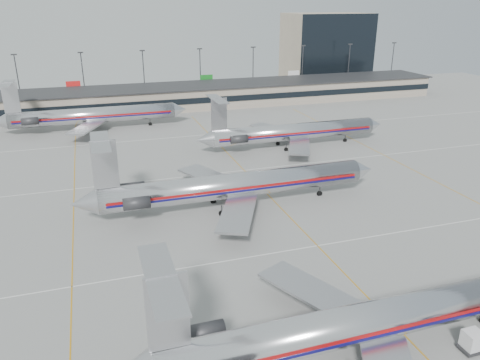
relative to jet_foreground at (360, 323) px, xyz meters
name	(u,v)px	position (x,y,z in m)	size (l,w,h in m)	color
ground	(359,288)	(5.62, 8.84, -3.35)	(260.00, 260.00, 0.00)	gray
apron_markings	(317,246)	(5.62, 18.84, -3.34)	(160.00, 0.15, 0.02)	silver
terminal	(182,96)	(5.62, 106.82, -0.19)	(162.00, 17.00, 6.25)	gray
light_mast_row	(172,71)	(5.62, 120.84, 5.23)	(163.60, 0.40, 15.28)	#38383D
distant_building	(326,48)	(67.62, 136.84, 9.15)	(30.00, 20.00, 25.00)	tan
jet_foreground	(360,323)	(0.00, 0.00, 0.00)	(44.07, 25.95, 11.54)	silver
jet_second_row	(230,186)	(-1.63, 33.71, 0.23)	(47.07, 27.72, 12.32)	silver
jet_third_row	(291,132)	(19.66, 59.70, 0.03)	(42.60, 26.20, 11.65)	silver
jet_back_row	(90,115)	(-20.56, 87.67, 0.25)	(45.32, 27.88, 12.39)	silver
uld_container	(472,341)	(10.00, -2.83, -2.32)	(1.93, 1.61, 2.03)	#2D2D30
belt_loader	(464,308)	(13.47, 1.86, -2.79)	(4.07, 2.22, 2.08)	#A9A9A9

